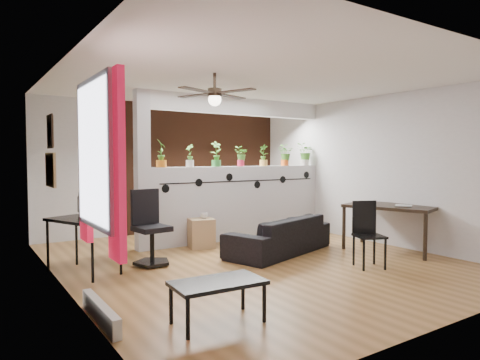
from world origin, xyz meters
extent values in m
cube|color=brown|center=(0.00, 0.00, -0.05)|extent=(6.30, 7.10, 0.10)
cube|color=#B7B7BA|center=(0.00, 3.02, 1.30)|extent=(6.30, 0.04, 2.90)
cube|color=#B7B7BA|center=(0.00, -3.02, 1.30)|extent=(6.30, 0.04, 2.90)
cube|color=#B7B7BA|center=(-2.62, 0.00, 1.30)|extent=(0.04, 7.10, 2.90)
cube|color=#B7B7BA|center=(2.62, 0.00, 1.30)|extent=(0.04, 7.10, 2.90)
cube|color=white|center=(0.00, 0.00, 2.65)|extent=(6.30, 7.10, 0.10)
cube|color=#BCBCC1|center=(0.80, 1.50, 0.68)|extent=(3.60, 0.18, 1.35)
cube|color=silver|center=(0.80, 1.50, 2.45)|extent=(3.60, 0.18, 0.30)
cube|color=#BCBCC1|center=(-1.11, 1.50, 1.30)|extent=(0.22, 0.20, 2.60)
cube|color=#9E502E|center=(0.80, 2.97, 1.30)|extent=(3.90, 0.05, 2.60)
cube|color=black|center=(0.80, 1.40, 1.08)|extent=(3.31, 0.01, 0.02)
cylinder|color=black|center=(-0.75, 1.40, 1.00)|extent=(0.14, 0.01, 0.14)
cylinder|color=black|center=(-0.13, 1.40, 1.08)|extent=(0.14, 0.01, 0.14)
cylinder|color=black|center=(0.49, 1.40, 1.16)|extent=(0.14, 0.01, 0.14)
cylinder|color=black|center=(1.11, 1.40, 1.00)|extent=(0.14, 0.01, 0.14)
cylinder|color=black|center=(1.73, 1.40, 1.08)|extent=(0.14, 0.01, 0.14)
cylinder|color=black|center=(2.35, 1.40, 1.16)|extent=(0.14, 0.01, 0.14)
cube|color=white|center=(-2.58, -1.20, 1.55)|extent=(0.02, 0.95, 1.25)
cube|color=silver|center=(-2.57, -1.20, 1.55)|extent=(0.04, 1.05, 1.35)
cube|color=red|center=(-2.53, -1.70, 1.45)|extent=(0.06, 0.30, 1.55)
cube|color=red|center=(-2.53, -0.70, 1.45)|extent=(0.06, 0.30, 1.55)
cube|color=beige|center=(-2.54, -1.20, 0.09)|extent=(0.08, 1.00, 0.18)
cube|color=#977448|center=(-2.58, 0.95, 1.35)|extent=(0.03, 0.60, 0.45)
cube|color=#8C7259|center=(-2.58, 0.90, 1.85)|extent=(0.03, 0.30, 0.40)
cube|color=black|center=(-2.58, 0.90, 1.85)|extent=(0.02, 0.34, 0.44)
cylinder|color=black|center=(-0.80, -0.30, 2.50)|extent=(0.04, 0.04, 0.20)
cylinder|color=black|center=(-0.80, -0.30, 2.35)|extent=(0.18, 0.18, 0.10)
sphere|color=white|center=(-0.80, -0.30, 2.26)|extent=(0.17, 0.17, 0.17)
cube|color=black|center=(-0.48, -0.18, 2.34)|extent=(0.55, 0.29, 0.01)
cube|color=black|center=(-0.92, 0.02, 2.34)|extent=(0.29, 0.55, 0.01)
cube|color=black|center=(-1.12, -0.42, 2.34)|extent=(0.55, 0.29, 0.01)
cube|color=black|center=(-0.68, -0.62, 2.34)|extent=(0.29, 0.55, 0.01)
cylinder|color=orange|center=(-0.78, 1.50, 1.41)|extent=(0.17, 0.17, 0.12)
imported|color=#29611B|center=(-0.78, 1.50, 1.63)|extent=(0.28, 0.30, 0.37)
cylinder|color=white|center=(-0.25, 1.50, 1.41)|extent=(0.14, 0.14, 0.12)
imported|color=#29611B|center=(-0.25, 1.50, 1.60)|extent=(0.19, 0.22, 0.30)
cylinder|color=#308636|center=(0.27, 1.50, 1.41)|extent=(0.17, 0.17, 0.12)
imported|color=#29611B|center=(0.27, 1.50, 1.63)|extent=(0.26, 0.21, 0.36)
cylinder|color=#C71F40|center=(0.80, 1.50, 1.41)|extent=(0.13, 0.13, 0.12)
imported|color=#29611B|center=(0.80, 1.50, 1.59)|extent=(0.24, 0.22, 0.28)
cylinder|color=#E6AF51|center=(1.33, 1.50, 1.41)|extent=(0.15, 0.15, 0.12)
imported|color=#29611B|center=(1.33, 1.50, 1.61)|extent=(0.24, 0.20, 0.32)
cylinder|color=orange|center=(1.85, 1.50, 1.41)|extent=(0.15, 0.15, 0.12)
imported|color=#29611B|center=(1.85, 1.50, 1.61)|extent=(0.27, 0.28, 0.33)
cylinder|color=silver|center=(2.38, 1.50, 1.41)|extent=(0.17, 0.17, 0.12)
imported|color=#29611B|center=(2.38, 1.50, 1.64)|extent=(0.31, 0.30, 0.37)
imported|color=black|center=(0.63, 0.14, 0.27)|extent=(2.01, 1.27, 0.55)
cube|color=#A17F55|center=(-0.22, 1.16, 0.24)|extent=(0.47, 0.44, 0.49)
imported|color=gray|center=(-0.17, 1.16, 0.54)|extent=(0.14, 0.14, 0.10)
cube|color=black|center=(-2.25, 0.62, 0.70)|extent=(0.87, 1.11, 0.04)
cylinder|color=black|center=(-2.27, 0.11, 0.34)|extent=(0.03, 0.03, 0.68)
cylinder|color=black|center=(-1.87, 0.29, 0.34)|extent=(0.03, 0.03, 0.68)
cylinder|color=black|center=(-2.63, 0.95, 0.34)|extent=(0.03, 0.03, 0.68)
cylinder|color=black|center=(-2.23, 1.12, 0.34)|extent=(0.03, 0.03, 0.68)
imported|color=black|center=(-2.25, 0.77, 0.80)|extent=(0.31, 0.05, 0.18)
cylinder|color=black|center=(-1.35, 0.50, 0.04)|extent=(0.54, 0.54, 0.04)
cylinder|color=black|center=(-1.35, 0.50, 0.27)|extent=(0.06, 0.06, 0.46)
cube|color=black|center=(-1.35, 0.50, 0.52)|extent=(0.48, 0.48, 0.07)
cube|color=black|center=(-1.38, 0.70, 0.81)|extent=(0.42, 0.11, 0.50)
cube|color=black|center=(2.25, -0.72, 0.72)|extent=(1.20, 1.55, 0.05)
cylinder|color=black|center=(2.09, -1.45, 0.35)|extent=(0.06, 0.06, 0.70)
cylinder|color=black|center=(2.80, -1.22, 0.35)|extent=(0.06, 0.06, 0.70)
cylinder|color=black|center=(1.70, -0.23, 0.35)|extent=(0.06, 0.06, 0.70)
cylinder|color=black|center=(2.41, 0.00, 0.35)|extent=(0.06, 0.06, 0.70)
imported|color=gray|center=(2.15, -1.02, 0.76)|extent=(0.29, 0.30, 0.02)
cube|color=black|center=(1.09, -1.26, 0.43)|extent=(0.48, 0.48, 0.03)
cube|color=black|center=(1.15, -1.11, 0.68)|extent=(0.33, 0.17, 0.46)
cube|color=black|center=(0.88, -1.34, 0.22)|extent=(0.03, 0.03, 0.43)
cube|color=black|center=(1.17, -1.46, 0.22)|extent=(0.03, 0.03, 0.43)
cube|color=black|center=(1.01, -1.05, 0.44)|extent=(0.03, 0.03, 0.89)
cube|color=black|center=(1.29, -1.18, 0.44)|extent=(0.03, 0.03, 0.89)
cube|color=black|center=(-1.65, -1.81, 0.37)|extent=(0.86, 0.51, 0.04)
cylinder|color=black|center=(-2.04, -1.98, 0.18)|extent=(0.04, 0.04, 0.35)
cylinder|color=black|center=(-1.28, -2.03, 0.18)|extent=(0.04, 0.04, 0.35)
cylinder|color=black|center=(-2.02, -1.60, 0.18)|extent=(0.04, 0.04, 0.35)
cylinder|color=black|center=(-1.26, -1.64, 0.18)|extent=(0.04, 0.04, 0.35)
camera|label=1|loc=(-3.60, -5.12, 1.51)|focal=32.00mm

